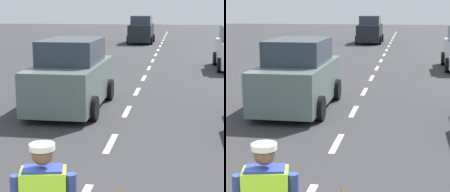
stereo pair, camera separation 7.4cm
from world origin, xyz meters
The scene contains 4 objects.
ground_plane centered at (0.00, 21.00, 0.00)m, with size 96.00×96.00×0.00m, color #333335.
lane_center_line centered at (0.00, 25.20, 0.00)m, with size 0.14×46.40×0.01m.
car_oncoming_third centered at (-1.69, 32.43, 1.04)m, with size 2.07×4.38×2.23m.
car_oncoming_lead centered at (-1.69, 8.93, 0.96)m, with size 2.06×4.32×2.06m.
Camera 1 is at (1.45, -3.36, 3.01)m, focal length 68.92 mm.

